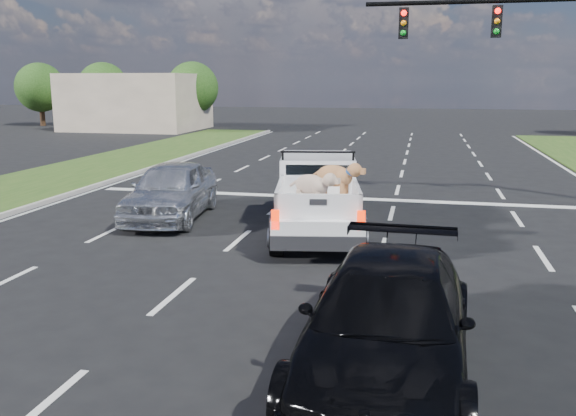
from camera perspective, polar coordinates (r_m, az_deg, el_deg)
name	(u,v)px	position (r m, az deg, el deg)	size (l,w,h in m)	color
ground	(267,303)	(10.80, -2.00, -8.88)	(160.00, 160.00, 0.00)	black
road_markings	(325,221)	(16.97, 3.52, -1.20)	(17.75, 60.00, 0.01)	silver
curb_left	(25,208)	(19.94, -23.39, -0.02)	(0.15, 60.00, 0.14)	gray
building_left	(137,102)	(51.06, -13.95, 9.62)	(10.00, 8.00, 4.40)	#C7B198
tree_far_a	(40,88)	(57.82, -22.18, 10.40)	(4.20, 4.20, 5.40)	#332114
tree_far_b	(103,88)	(54.66, -16.90, 10.72)	(4.20, 4.20, 5.40)	#332114
tree_far_c	(193,88)	(51.26, -8.92, 11.04)	(4.20, 4.20, 5.40)	#332114
pickup_truck	(318,195)	(15.50, 2.82, 1.25)	(2.93, 5.84, 2.09)	black
silver_sedan	(171,190)	(17.47, -10.88, 1.67)	(1.91, 4.74, 1.62)	silver
black_coupe	(387,321)	(8.13, 9.28, -10.41)	(2.12, 5.22, 1.52)	black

